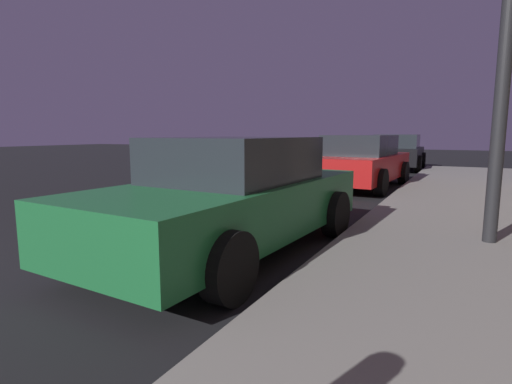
% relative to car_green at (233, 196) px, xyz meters
% --- Properties ---
extents(car_green, '(2.17, 4.41, 1.43)m').
position_rel_car_green_xyz_m(car_green, '(0.00, 0.00, 0.00)').
color(car_green, '#19592D').
rests_on(car_green, ground).
extents(car_red, '(2.18, 4.38, 1.43)m').
position_rel_car_green_xyz_m(car_red, '(-0.00, 6.82, 0.01)').
color(car_red, maroon).
rests_on(car_red, ground).
extents(car_black, '(2.19, 4.15, 1.43)m').
position_rel_car_green_xyz_m(car_black, '(-0.00, 13.20, -0.00)').
color(car_black, black).
rests_on(car_black, ground).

